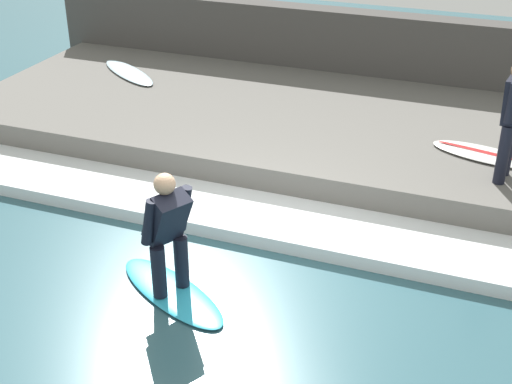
# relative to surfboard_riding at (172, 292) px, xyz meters

# --- Properties ---
(ground_plane) EXTENTS (28.00, 28.00, 0.00)m
(ground_plane) POSITION_rel_surfboard_riding_xyz_m (0.72, -0.48, -0.03)
(ground_plane) COLOR #335B66
(concrete_ledge) EXTENTS (4.40, 12.20, 0.54)m
(concrete_ledge) POSITION_rel_surfboard_riding_xyz_m (4.64, -0.48, 0.24)
(concrete_ledge) COLOR #66635E
(concrete_ledge) RESTS_ON ground_plane
(back_wall) EXTENTS (0.50, 12.81, 1.69)m
(back_wall) POSITION_rel_surfboard_riding_xyz_m (7.09, -0.48, 0.82)
(back_wall) COLOR #474442
(back_wall) RESTS_ON ground_plane
(wave_foam_crest) EXTENTS (1.17, 11.59, 0.19)m
(wave_foam_crest) POSITION_rel_surfboard_riding_xyz_m (1.85, -0.48, 0.06)
(wave_foam_crest) COLOR white
(wave_foam_crest) RESTS_ON ground_plane
(surfboard_riding) EXTENTS (1.34, 1.84, 0.06)m
(surfboard_riding) POSITION_rel_surfboard_riding_xyz_m (0.00, 0.00, 0.00)
(surfboard_riding) COLOR #2DADD1
(surfboard_riding) RESTS_ON ground_plane
(surfer_riding) EXTENTS (0.58, 0.61, 1.51)m
(surfer_riding) POSITION_rel_surfboard_riding_xyz_m (-0.00, 0.00, 0.86)
(surfer_riding) COLOR black
(surfer_riding) RESTS_ON surfboard_riding
(surfer_waiting_near) EXTENTS (0.55, 0.30, 1.64)m
(surfer_waiting_near) POSITION_rel_surfboard_riding_xyz_m (3.32, -3.36, 1.44)
(surfer_waiting_near) COLOR black
(surfer_waiting_near) RESTS_ON concrete_ledge
(surfboard_waiting_near) EXTENTS (0.92, 1.69, 0.07)m
(surfboard_waiting_near) POSITION_rel_surfboard_riding_xyz_m (3.97, -3.11, 0.55)
(surfboard_waiting_near) COLOR white
(surfboard_waiting_near) RESTS_ON concrete_ledge
(surfboard_spare) EXTENTS (1.43, 1.75, 0.06)m
(surfboard_spare) POSITION_rel_surfboard_riding_xyz_m (5.36, 3.60, 0.54)
(surfboard_spare) COLOR silver
(surfboard_spare) RESTS_ON concrete_ledge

